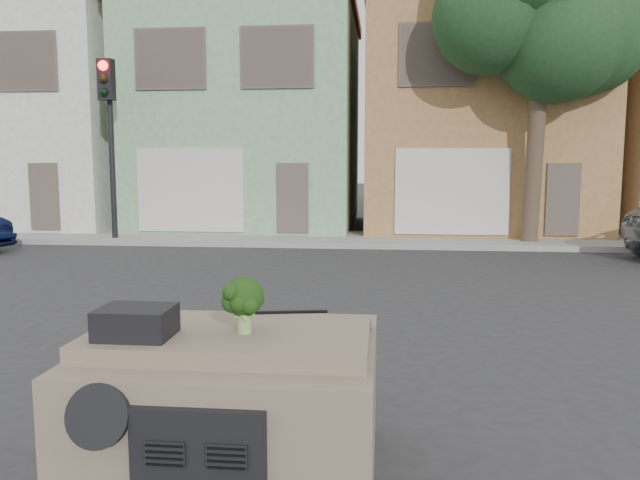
# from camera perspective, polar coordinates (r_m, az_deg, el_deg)

# --- Properties ---
(ground_plane) EXTENTS (120.00, 120.00, 0.00)m
(ground_plane) POSITION_cam_1_polar(r_m,az_deg,el_deg) (7.66, -2.33, -10.14)
(ground_plane) COLOR #303033
(ground_plane) RESTS_ON ground
(sidewalk) EXTENTS (40.00, 3.00, 0.15)m
(sidewalk) POSITION_cam_1_polar(r_m,az_deg,el_deg) (17.90, 2.40, 0.08)
(sidewalk) COLOR gray
(sidewalk) RESTS_ON ground
(townhouse_white) EXTENTS (7.20, 8.20, 7.55)m
(townhouse_white) POSITION_cam_1_polar(r_m,az_deg,el_deg) (24.90, -23.53, 10.01)
(townhouse_white) COLOR silver
(townhouse_white) RESTS_ON ground
(townhouse_mint) EXTENTS (7.20, 8.20, 7.55)m
(townhouse_mint) POSITION_cam_1_polar(r_m,az_deg,el_deg) (22.26, -6.12, 10.97)
(townhouse_mint) COLOR #84B082
(townhouse_mint) RESTS_ON ground
(townhouse_tan) EXTENTS (7.20, 8.20, 7.55)m
(townhouse_tan) POSITION_cam_1_polar(r_m,az_deg,el_deg) (21.99, 13.75, 10.86)
(townhouse_tan) COLOR #A47847
(townhouse_tan) RESTS_ON ground
(traffic_signal) EXTENTS (0.40, 0.40, 5.10)m
(traffic_signal) POSITION_cam_1_polar(r_m,az_deg,el_deg) (18.36, -18.64, 7.63)
(traffic_signal) COLOR black
(traffic_signal) RESTS_ON ground
(tree_near) EXTENTS (4.40, 4.00, 8.50)m
(tree_near) POSITION_cam_1_polar(r_m,az_deg,el_deg) (17.60, 19.27, 13.20)
(tree_near) COLOR #1C3D1F
(tree_near) RESTS_ON ground
(car_dashboard) EXTENTS (2.00, 1.80, 1.12)m
(car_dashboard) POSITION_cam_1_polar(r_m,az_deg,el_deg) (4.69, -7.71, -14.37)
(car_dashboard) COLOR #7A6A56
(car_dashboard) RESTS_ON ground
(instrument_hump) EXTENTS (0.48, 0.38, 0.20)m
(instrument_hump) POSITION_cam_1_polar(r_m,az_deg,el_deg) (4.34, -16.47, -7.21)
(instrument_hump) COLOR black
(instrument_hump) RESTS_ON car_dashboard
(wiper_arm) EXTENTS (0.69, 0.15, 0.02)m
(wiper_arm) POSITION_cam_1_polar(r_m,az_deg,el_deg) (4.82, -3.50, -6.60)
(wiper_arm) COLOR black
(wiper_arm) RESTS_ON car_dashboard
(broccoli) EXTENTS (0.42, 0.42, 0.40)m
(broccoli) POSITION_cam_1_polar(r_m,az_deg,el_deg) (4.27, -6.97, -5.86)
(broccoli) COLOR black
(broccoli) RESTS_ON car_dashboard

